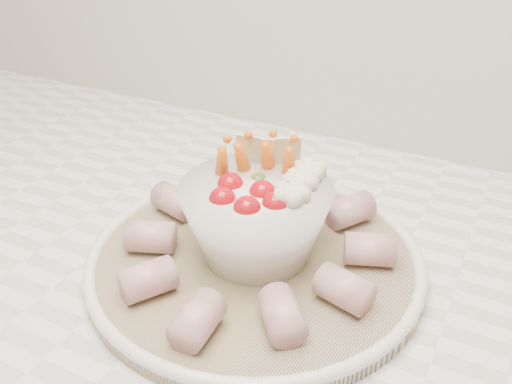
% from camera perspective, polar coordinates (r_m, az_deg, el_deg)
% --- Properties ---
extents(serving_platter, '(0.35, 0.35, 0.02)m').
position_cam_1_polar(serving_platter, '(0.56, -0.09, -6.76)').
color(serving_platter, navy).
rests_on(serving_platter, kitchen_counter).
extents(veggie_bowl, '(0.14, 0.14, 0.11)m').
position_cam_1_polar(veggie_bowl, '(0.54, 0.15, -2.50)').
color(veggie_bowl, white).
rests_on(veggie_bowl, serving_platter).
extents(cured_meat_rolls, '(0.27, 0.27, 0.03)m').
position_cam_1_polar(cured_meat_rolls, '(0.55, -0.14, -5.07)').
color(cured_meat_rolls, '#AC4E59').
rests_on(cured_meat_rolls, serving_platter).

